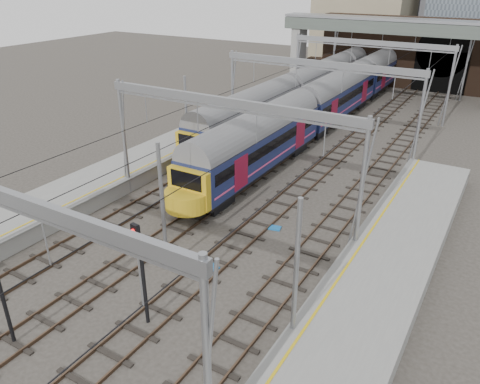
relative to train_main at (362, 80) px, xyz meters
The scene contains 13 objects.
ground 41.39m from the train_main, 87.22° to the right, with size 160.00×160.00×0.00m, color #38332D.
platform_left 39.67m from the train_main, 101.92° to the right, with size 4.32×55.00×1.12m.
platform_right 44.51m from the train_main, 74.10° to the right, with size 4.32×47.00×1.12m.
tracks 26.46m from the train_main, 85.64° to the right, with size 14.40×80.00×0.22m.
overhead_line 20.27m from the train_main, 84.22° to the right, with size 16.80×80.00×8.00m.
retaining_wall 11.33m from the train_main, 72.32° to the left, with size 28.00×2.75×9.00m.
overbridge 6.94m from the train_main, 67.12° to the left, with size 28.00×3.00×9.25m.
train_main is the anchor object (origin of this frame).
train_second 5.36m from the train_main, 138.27° to the right, with size 2.91×50.45×4.97m.
signal_near_centre 43.34m from the train_main, 84.74° to the right, with size 0.39×0.48×5.11m.
equip_cover_a 38.39m from the train_main, 83.92° to the right, with size 0.74×0.52×0.09m, color #1662AB.
equip_cover_b 39.10m from the train_main, 89.21° to the right, with size 0.89×0.63×0.10m, color #1662AB.
equip_cover_c 33.15m from the train_main, 81.23° to the right, with size 0.75×0.53×0.09m, color #1662AB.
Camera 1 is at (13.96, -13.88, 14.27)m, focal length 35.00 mm.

